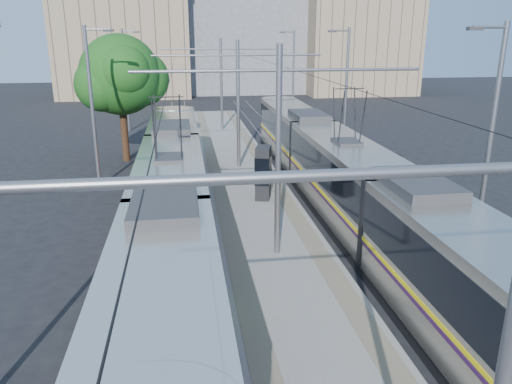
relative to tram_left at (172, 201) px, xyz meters
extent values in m
cube|color=gray|center=(3.60, 6.99, -1.56)|extent=(4.00, 50.00, 0.30)
cube|color=gray|center=(2.15, 6.99, -1.40)|extent=(0.70, 50.00, 0.01)
cube|color=gray|center=(5.05, 6.99, -1.40)|extent=(0.70, 50.00, 0.01)
cube|color=gray|center=(-0.72, 6.99, -1.69)|extent=(0.07, 70.00, 0.03)
cube|color=gray|center=(0.72, 6.99, -1.69)|extent=(0.07, 70.00, 0.03)
cube|color=gray|center=(6.48, 6.99, -1.69)|extent=(0.07, 70.00, 0.03)
cube|color=gray|center=(7.92, 6.99, -1.69)|extent=(0.07, 70.00, 0.03)
cube|color=black|center=(0.00, 0.00, -1.51)|extent=(2.30, 27.24, 0.40)
cube|color=beige|center=(0.00, 0.00, 0.14)|extent=(2.40, 25.64, 2.90)
cube|color=black|center=(0.00, 0.00, 0.64)|extent=(2.43, 25.64, 1.30)
cube|color=yellow|center=(0.00, 0.00, -0.26)|extent=(2.43, 25.64, 0.12)
cube|color=#B8170A|center=(0.00, 0.00, -0.76)|extent=(2.42, 25.64, 1.10)
cube|color=#2D2D30|center=(0.00, 0.00, 1.74)|extent=(1.68, 3.00, 0.30)
cube|color=black|center=(7.20, 1.77, -1.51)|extent=(2.30, 31.87, 0.40)
cube|color=#A9A49A|center=(7.20, 1.77, 0.14)|extent=(2.40, 30.27, 2.90)
cube|color=black|center=(7.20, 1.77, 0.64)|extent=(2.43, 30.27, 1.30)
cube|color=yellow|center=(7.20, 1.77, -0.26)|extent=(2.43, 30.27, 0.12)
cube|color=#321240|center=(7.20, 1.77, -0.41)|extent=(2.43, 30.27, 0.10)
cube|color=#2D2D30|center=(7.20, 1.77, 1.74)|extent=(1.68, 3.00, 0.30)
cylinder|color=slate|center=(3.60, -2.01, 2.09)|extent=(0.20, 0.20, 7.00)
cylinder|color=slate|center=(3.60, -2.01, 4.79)|extent=(9.20, 0.10, 0.10)
cylinder|color=slate|center=(3.60, 9.99, 2.09)|extent=(0.20, 0.20, 7.00)
cylinder|color=slate|center=(3.60, 9.99, 4.79)|extent=(9.20, 0.10, 0.10)
cylinder|color=slate|center=(3.60, 21.99, 2.09)|extent=(0.20, 0.20, 7.00)
cylinder|color=slate|center=(3.60, 21.99, 4.79)|extent=(9.20, 0.10, 0.10)
cylinder|color=black|center=(0.00, 6.99, 3.84)|extent=(0.02, 70.00, 0.02)
cylinder|color=black|center=(7.20, 6.99, 3.84)|extent=(0.02, 70.00, 0.02)
cylinder|color=slate|center=(-3.90, 7.99, 2.29)|extent=(0.18, 0.18, 8.00)
cube|color=#2D2D30|center=(-2.80, 7.99, 6.04)|extent=(0.50, 0.22, 0.12)
cylinder|color=slate|center=(-3.90, 23.99, 2.29)|extent=(0.18, 0.18, 8.00)
cube|color=#2D2D30|center=(-2.80, 23.99, 6.04)|extent=(0.50, 0.22, 0.12)
cylinder|color=slate|center=(11.10, -2.01, 2.29)|extent=(0.18, 0.18, 8.00)
cube|color=#2D2D30|center=(10.00, -2.01, 6.04)|extent=(0.50, 0.22, 0.12)
cylinder|color=slate|center=(11.10, 13.99, 2.29)|extent=(0.18, 0.18, 8.00)
cube|color=#2D2D30|center=(10.00, 13.99, 6.04)|extent=(0.50, 0.22, 0.12)
cylinder|color=slate|center=(11.10, 29.99, 2.29)|extent=(0.18, 0.18, 8.00)
cube|color=#2D2D30|center=(10.00, 29.99, 6.04)|extent=(0.50, 0.22, 0.12)
cube|color=black|center=(4.08, 4.05, -0.19)|extent=(0.90, 1.19, 2.44)
cube|color=black|center=(4.08, 4.05, -0.03)|extent=(0.95, 1.24, 1.27)
cylinder|color=#382314|center=(-3.10, 13.59, -0.12)|extent=(0.44, 0.44, 3.18)
sphere|color=#194413|center=(-3.10, 13.59, 3.56)|extent=(4.77, 4.77, 4.77)
sphere|color=#194413|center=(-1.90, 14.39, 3.26)|extent=(3.38, 3.38, 3.38)
cube|color=gray|center=(-6.40, 49.99, 4.64)|extent=(16.00, 12.00, 12.71)
cube|color=gray|center=(9.60, 53.99, 6.91)|extent=(18.00, 14.00, 17.24)
cube|color=gray|center=(23.60, 47.99, 4.44)|extent=(14.00, 10.00, 12.30)
camera|label=1|loc=(0.59, -17.72, 5.86)|focal=35.00mm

